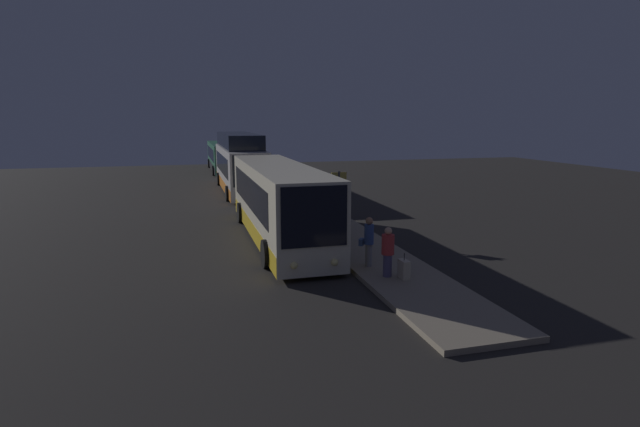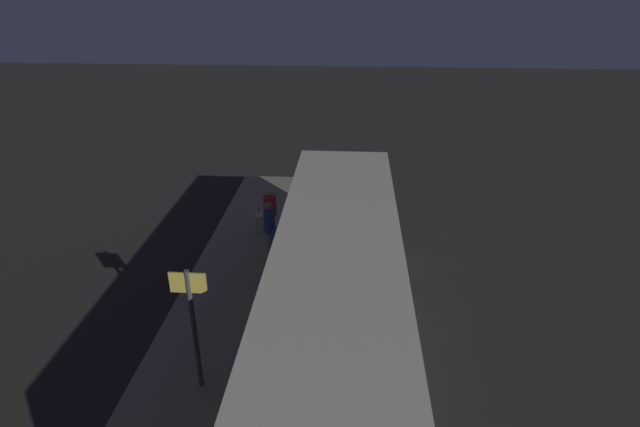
{
  "view_description": "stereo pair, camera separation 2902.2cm",
  "coord_description": "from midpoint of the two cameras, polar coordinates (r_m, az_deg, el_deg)",
  "views": [
    {
      "loc": [
        19.2,
        -3.78,
        5.23
      ],
      "look_at": [
        2.72,
        0.73,
        1.97
      ],
      "focal_mm": 28.0,
      "sensor_mm": 36.0,
      "label": 1
    },
    {
      "loc": [
        -9.48,
        -0.09,
        7.78
      ],
      "look_at": [
        2.72,
        0.73,
        1.97
      ],
      "focal_mm": 28.0,
      "sensor_mm": 36.0,
      "label": 2
    }
  ],
  "objects": [
    {
      "name": "bus_second",
      "position": [
        22.63,
        -9.75,
        -1.15
      ],
      "size": [
        12.62,
        2.82,
        4.17
      ],
      "color": "silver",
      "rests_on": "ground"
    },
    {
      "name": "passenger_boarding",
      "position": [
        6.97,
        47.18,
        -43.89
      ],
      "size": [
        0.53,
        0.58,
        1.74
      ],
      "rotation": [
        0.0,
        0.0,
        2.54
      ],
      "color": "gray",
      "rests_on": "platform"
    },
    {
      "name": "sign_post",
      "position": [
        9.49,
        18.51,
        -18.93
      ],
      "size": [
        0.1,
        0.7,
        2.77
      ],
      "color": "#4C4C51",
      "rests_on": "platform"
    },
    {
      "name": "suitcase",
      "position": [
        7.73,
        64.89,
        -47.77
      ],
      "size": [
        0.47,
        0.25,
        0.84
      ],
      "color": "beige",
      "rests_on": "platform"
    },
    {
      "name": "bus_lead",
      "position": [
        8.74,
        1.12,
        -23.15
      ],
      "size": [
        12.66,
        2.75,
        3.25
      ],
      "color": "beige",
      "rests_on": "ground"
    },
    {
      "name": "platform",
      "position": [
        9.44,
        26.08,
        -33.31
      ],
      "size": [
        20.0,
        2.78,
        0.17
      ],
      "color": "gray",
      "rests_on": "ground"
    },
    {
      "name": "bus_third",
      "position": [
        37.48,
        -12.02,
        2.72
      ],
      "size": [
        12.42,
        2.76,
        2.78
      ],
      "color": "#2D704C",
      "rests_on": "ground"
    },
    {
      "name": "ground",
      "position": [
        8.35,
        5.27,
        -40.43
      ],
      "size": [
        80.0,
        80.0,
        0.0
      ],
      "primitive_type": "plane",
      "color": "#2B2826"
    },
    {
      "name": "passenger_waiting",
      "position": [
        7.01,
        61.49,
        -47.02
      ],
      "size": [
        0.41,
        0.41,
        1.64
      ],
      "rotation": [
        0.0,
        0.0,
        3.13
      ],
      "color": "#4C476B",
      "rests_on": "platform"
    }
  ]
}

